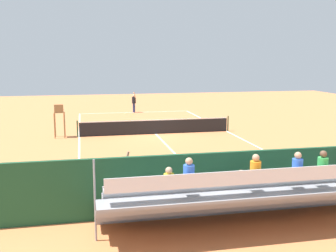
% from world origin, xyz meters
% --- Properties ---
extents(ground_plane, '(60.00, 60.00, 0.00)m').
position_xyz_m(ground_plane, '(0.00, 0.00, 0.00)').
color(ground_plane, '#D17542').
extents(court_line_markings, '(10.10, 22.20, 0.01)m').
position_xyz_m(court_line_markings, '(0.00, -0.04, 0.00)').
color(court_line_markings, white).
rests_on(court_line_markings, ground).
extents(tennis_net, '(10.30, 0.10, 1.07)m').
position_xyz_m(tennis_net, '(0.00, 0.00, 0.50)').
color(tennis_net, black).
rests_on(tennis_net, ground).
extents(backdrop_wall, '(18.00, 0.16, 2.00)m').
position_xyz_m(backdrop_wall, '(0.00, 14.00, 1.00)').
color(backdrop_wall, '#1E4C2D').
rests_on(backdrop_wall, ground).
extents(bleacher_stand, '(9.06, 2.40, 2.48)m').
position_xyz_m(bleacher_stand, '(-0.09, 15.40, 0.98)').
color(bleacher_stand, gray).
rests_on(bleacher_stand, ground).
extents(umpire_chair, '(0.67, 0.67, 2.14)m').
position_xyz_m(umpire_chair, '(6.20, -0.05, 1.31)').
color(umpire_chair, olive).
rests_on(umpire_chair, ground).
extents(courtside_bench, '(1.80, 0.40, 0.93)m').
position_xyz_m(courtside_bench, '(-1.80, 13.27, 0.56)').
color(courtside_bench, '#234C2D').
rests_on(courtside_bench, ground).
extents(equipment_bag, '(0.90, 0.36, 0.36)m').
position_xyz_m(equipment_bag, '(-0.02, 13.40, 0.18)').
color(equipment_bag, '#B22D2D').
rests_on(equipment_bag, ground).
extents(tennis_player, '(0.44, 0.56, 1.93)m').
position_xyz_m(tennis_player, '(0.06, -10.95, 1.02)').
color(tennis_player, navy).
rests_on(tennis_player, ground).
extents(tennis_racket, '(0.30, 0.56, 0.03)m').
position_xyz_m(tennis_racket, '(0.94, -10.45, 0.01)').
color(tennis_racket, black).
rests_on(tennis_racket, ground).
extents(tennis_ball_near, '(0.07, 0.07, 0.07)m').
position_xyz_m(tennis_ball_near, '(0.36, -9.46, 0.03)').
color(tennis_ball_near, '#CCDB33').
rests_on(tennis_ball_near, ground).
extents(tennis_ball_far, '(0.07, 0.07, 0.07)m').
position_xyz_m(tennis_ball_far, '(0.68, -8.44, 0.03)').
color(tennis_ball_far, '#CCDB33').
rests_on(tennis_ball_far, ground).
extents(line_judge, '(0.41, 0.55, 1.93)m').
position_xyz_m(line_judge, '(3.31, 13.13, 1.02)').
color(line_judge, '#232328').
rests_on(line_judge, ground).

